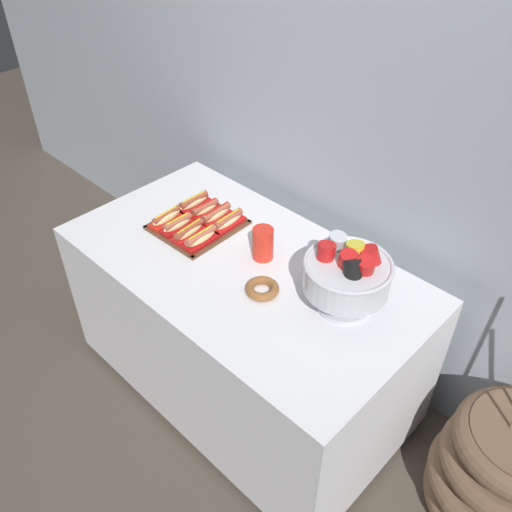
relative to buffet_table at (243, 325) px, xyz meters
name	(u,v)px	position (x,y,z in m)	size (l,w,h in m)	color
ground_plane	(244,382)	(0.00, 0.00, -0.42)	(10.00, 10.00, 0.00)	#4C4238
back_wall	(340,104)	(0.00, 0.58, 0.88)	(6.00, 0.10, 2.60)	#9EA8B2
buffet_table	(243,325)	(0.00, 0.00, 0.00)	(1.54, 0.85, 0.79)	silver
floor_vase	(505,472)	(1.17, 0.27, -0.17)	(0.56, 0.56, 1.11)	brown
serving_tray	(198,225)	(-0.32, 0.04, 0.38)	(0.34, 0.37, 0.01)	#56331E
hot_dog_0	(167,218)	(-0.43, -0.05, 0.41)	(0.08, 0.17, 0.06)	red
hot_dog_1	(178,224)	(-0.36, -0.04, 0.41)	(0.06, 0.16, 0.06)	#B21414
hot_dog_2	(189,231)	(-0.28, -0.04, 0.41)	(0.08, 0.17, 0.06)	red
hot_dog_3	(201,238)	(-0.21, -0.04, 0.41)	(0.07, 0.17, 0.06)	#B21414
hot_dog_4	(194,203)	(-0.44, 0.12, 0.41)	(0.06, 0.18, 0.06)	#B21414
hot_dog_5	(205,209)	(-0.36, 0.12, 0.41)	(0.06, 0.16, 0.06)	#B21414
hot_dog_6	(216,215)	(-0.29, 0.12, 0.41)	(0.07, 0.17, 0.06)	red
hot_dog_7	(228,221)	(-0.21, 0.13, 0.41)	(0.07, 0.18, 0.06)	red
punch_bowl	(347,274)	(0.45, 0.09, 0.54)	(0.32, 0.32, 0.27)	silver
cup_stack	(263,243)	(0.04, 0.09, 0.45)	(0.09, 0.09, 0.14)	red
donut	(262,289)	(0.19, -0.07, 0.39)	(0.13, 0.13, 0.03)	brown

